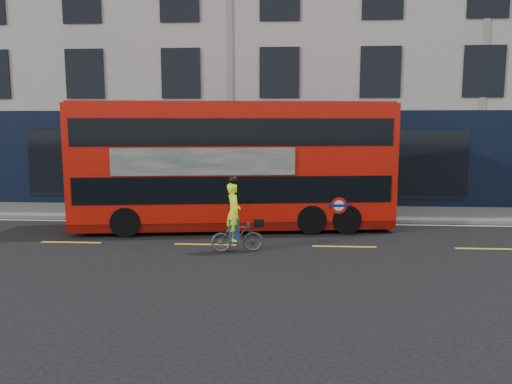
{
  "coord_description": "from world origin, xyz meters",
  "views": [
    {
      "loc": [
        2.37,
        -12.5,
        3.51
      ],
      "look_at": [
        1.49,
        1.23,
        1.59
      ],
      "focal_mm": 35.0,
      "sensor_mm": 36.0,
      "label": 1
    }
  ],
  "objects": [
    {
      "name": "ground",
      "position": [
        0.0,
        0.0,
        0.0
      ],
      "size": [
        120.0,
        120.0,
        0.0
      ],
      "primitive_type": "plane",
      "color": "black",
      "rests_on": "ground"
    },
    {
      "name": "pavement",
      "position": [
        0.0,
        6.5,
        0.06
      ],
      "size": [
        60.0,
        3.0,
        0.12
      ],
      "primitive_type": "cube",
      "color": "slate",
      "rests_on": "ground"
    },
    {
      "name": "kerb",
      "position": [
        0.0,
        5.0,
        0.07
      ],
      "size": [
        60.0,
        0.12,
        0.13
      ],
      "primitive_type": "cube",
      "color": "slate",
      "rests_on": "ground"
    },
    {
      "name": "building_terrace",
      "position": [
        0.0,
        12.94,
        7.49
      ],
      "size": [
        50.0,
        10.07,
        15.0
      ],
      "color": "#AEACA4",
      "rests_on": "ground"
    },
    {
      "name": "road_edge_line",
      "position": [
        0.0,
        4.7,
        0.0
      ],
      "size": [
        58.0,
        0.1,
        0.01
      ],
      "primitive_type": "cube",
      "color": "silver",
      "rests_on": "ground"
    },
    {
      "name": "lane_dashes",
      "position": [
        0.0,
        1.5,
        0.0
      ],
      "size": [
        58.0,
        0.12,
        0.01
      ],
      "primitive_type": null,
      "color": "yellow",
      "rests_on": "ground"
    },
    {
      "name": "bus",
      "position": [
        0.62,
        3.8,
        2.14
      ],
      "size": [
        10.53,
        3.64,
        4.16
      ],
      "rotation": [
        0.0,
        0.0,
        0.13
      ],
      "color": "red",
      "rests_on": "ground"
    },
    {
      "name": "cyclist",
      "position": [
        0.97,
        0.74,
        0.72
      ],
      "size": [
        1.47,
        0.66,
        2.1
      ],
      "rotation": [
        0.0,
        0.0,
        0.18
      ],
      "color": "#4E5153",
      "rests_on": "ground"
    }
  ]
}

